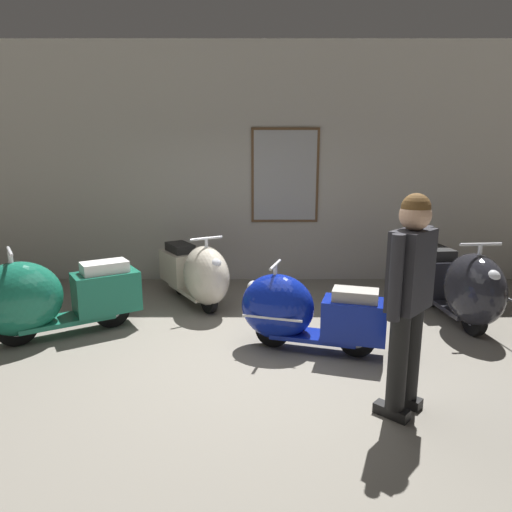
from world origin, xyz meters
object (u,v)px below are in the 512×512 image
(scooter_3, at_px, (460,285))
(visitor_0, at_px, (409,291))
(scooter_0, at_px, (47,298))
(scooter_1, at_px, (197,274))
(scooter_2, at_px, (300,312))

(scooter_3, height_order, visitor_0, visitor_0)
(scooter_0, xyz_separation_m, scooter_1, (1.55, 1.15, -0.02))
(scooter_2, distance_m, scooter_3, 2.17)
(scooter_0, bearing_deg, scooter_2, 142.04)
(scooter_1, xyz_separation_m, scooter_2, (1.27, -1.44, -0.04))
(visitor_0, bearing_deg, scooter_0, 19.50)
(scooter_0, height_order, scooter_3, scooter_3)
(scooter_3, bearing_deg, visitor_0, -38.98)
(scooter_2, xyz_separation_m, visitor_0, (0.72, -1.22, 0.61))
(visitor_0, bearing_deg, scooter_1, -10.57)
(scooter_3, bearing_deg, scooter_2, -74.94)
(scooter_1, distance_m, visitor_0, 3.37)
(scooter_2, bearing_deg, scooter_0, 10.35)
(scooter_0, distance_m, visitor_0, 3.89)
(scooter_0, xyz_separation_m, scooter_2, (2.82, -0.29, -0.06))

